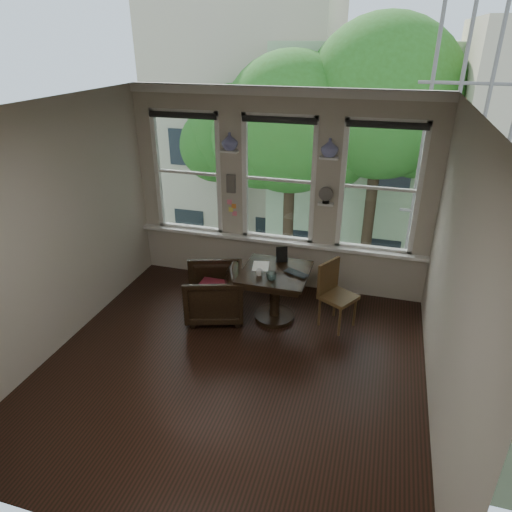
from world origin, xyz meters
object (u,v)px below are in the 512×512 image
(table, at_px, (275,295))
(laptop, at_px, (294,275))
(side_chair_right, at_px, (338,297))
(mug, at_px, (259,272))
(armchair_left, at_px, (214,293))

(table, relative_size, laptop, 2.66)
(table, bearing_deg, side_chair_right, 4.05)
(side_chair_right, distance_m, mug, 1.12)
(armchair_left, height_order, side_chair_right, side_chair_right)
(table, xyz_separation_m, mug, (-0.18, -0.17, 0.42))
(mug, bearing_deg, table, 44.57)
(mug, bearing_deg, armchair_left, -179.87)
(laptop, bearing_deg, mug, -140.83)
(table, relative_size, side_chair_right, 0.98)
(table, bearing_deg, armchair_left, -168.10)
(table, distance_m, armchair_left, 0.85)
(laptop, xyz_separation_m, mug, (-0.44, -0.11, 0.03))
(armchair_left, xyz_separation_m, mug, (0.66, 0.00, 0.43))
(mug, bearing_deg, laptop, 14.04)
(laptop, bearing_deg, table, -168.20)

